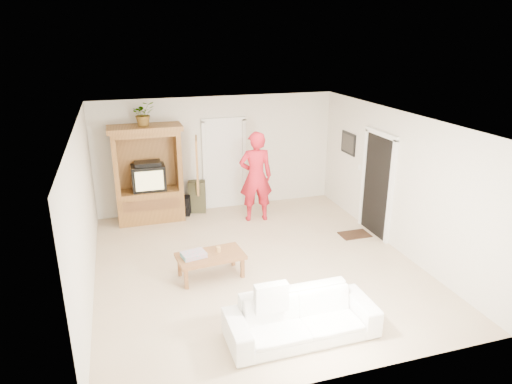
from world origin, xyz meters
TOP-DOWN VIEW (x-y plane):
  - floor at (0.00, 0.00)m, footprint 6.00×6.00m
  - ceiling at (0.00, 0.00)m, footprint 6.00×6.00m
  - wall_back at (0.00, 3.00)m, footprint 5.50×0.00m
  - wall_front at (0.00, -3.00)m, footprint 5.50×0.00m
  - wall_left at (-2.75, 0.00)m, footprint 0.00×6.00m
  - wall_right at (2.75, 0.00)m, footprint 0.00×6.00m
  - armoire at (-1.58, 2.66)m, footprint 1.82×1.14m
  - door_back at (0.15, 2.97)m, footprint 0.85×0.05m
  - doorway_right at (2.73, 0.60)m, footprint 0.05×0.90m
  - framed_picture at (2.73, 1.90)m, footprint 0.03×0.60m
  - doormat at (2.30, 0.60)m, footprint 0.60×0.40m
  - plant at (-1.60, 2.63)m, footprint 0.52×0.47m
  - man at (0.61, 2.00)m, footprint 0.77×0.55m
  - sofa at (-0.01, -2.13)m, footprint 2.04×0.82m
  - coffee_table at (-0.85, -0.19)m, footprint 1.16×0.71m
  - towel at (-1.13, -0.19)m, footprint 0.43×0.35m
  - candle at (-0.70, -0.14)m, footprint 0.08×0.08m
  - backpack_black at (-0.91, 2.70)m, footprint 0.41×0.33m
  - backpack_olive at (-0.54, 2.85)m, footprint 0.44×0.36m

SIDE VIEW (x-z plane):
  - floor at x=0.00m, z-range 0.00..0.00m
  - doormat at x=2.30m, z-range 0.00..0.02m
  - backpack_black at x=-0.91m, z-range 0.00..0.45m
  - sofa at x=-0.01m, z-range 0.00..0.59m
  - coffee_table at x=-0.85m, z-range 0.15..0.57m
  - backpack_olive at x=-0.54m, z-range 0.00..0.73m
  - towel at x=-1.13m, z-range 0.41..0.49m
  - candle at x=-0.70m, z-range 0.41..0.51m
  - armoire at x=-1.58m, z-range -0.14..1.96m
  - man at x=0.61m, z-range 0.00..1.98m
  - door_back at x=0.15m, z-range 0.00..2.04m
  - doorway_right at x=2.73m, z-range 0.00..2.04m
  - wall_back at x=0.00m, z-range -1.45..4.05m
  - wall_front at x=0.00m, z-range -1.45..4.05m
  - wall_left at x=-2.75m, z-range -1.70..4.30m
  - wall_right at x=2.75m, z-range -1.70..4.30m
  - framed_picture at x=2.73m, z-range 1.36..1.84m
  - plant at x=-1.60m, z-range 2.10..2.60m
  - ceiling at x=0.00m, z-range 2.60..2.60m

